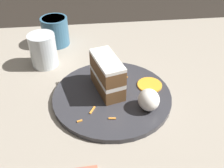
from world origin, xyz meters
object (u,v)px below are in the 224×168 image
Objects in this scene: orange_garnish at (150,85)px; coffee_mug at (55,30)px; cream_dollop at (149,100)px; cake_slice at (107,75)px; plate at (112,96)px; drinking_glass at (44,52)px.

coffee_mug is (-0.29, -0.26, 0.04)m from orange_garnish.
coffee_mug reaches higher than cream_dollop.
cake_slice is 0.12m from orange_garnish.
plate is 0.11m from cream_dollop.
orange_garnish is 0.33m from drinking_glass.
cream_dollop is at bearing -57.73° from cake_slice.
cream_dollop is 0.56× the size of drinking_glass.
cream_dollop reaches higher than plate.
cake_slice is at bearing -155.86° from plate.
drinking_glass is at bearing -132.35° from cream_dollop.
orange_garnish reaches higher than plate.
cake_slice is 1.38× the size of coffee_mug.
drinking_glass reaches higher than coffee_mug.
cream_dollop is (0.08, 0.09, -0.02)m from cake_slice.
drinking_glass is at bearing -134.39° from plate.
orange_garnish is 0.69× the size of coffee_mug.
plate is 3.03× the size of drinking_glass.
coffee_mug reaches higher than plate.
drinking_glass reaches higher than cream_dollop.
cream_dollop reaches higher than orange_garnish.
plate is 0.06m from cake_slice.
plate is at bearing -81.16° from cake_slice.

